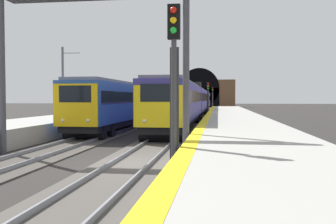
{
  "coord_description": "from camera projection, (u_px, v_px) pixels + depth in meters",
  "views": [
    {
      "loc": [
        -13.66,
        -3.18,
        2.52
      ],
      "look_at": [
        13.64,
        0.53,
        1.49
      ],
      "focal_mm": 39.79,
      "sensor_mm": 36.0,
      "label": 1
    }
  ],
  "objects": [
    {
      "name": "platform_right_edge_strip",
      "position": [
        194.0,
        138.0,
        13.7
      ],
      "size": [
        112.0,
        0.5,
        0.01
      ],
      "primitive_type": "cube",
      "color": "yellow",
      "rests_on": "platform_right"
    },
    {
      "name": "train_adjacent_platform",
      "position": [
        160.0,
        101.0,
        49.86
      ],
      "size": [
        58.75,
        3.19,
        4.65
      ],
      "rotation": [
        0.0,
        0.0,
        3.12
      ],
      "color": "#264C99",
      "rests_on": "ground_plane"
    },
    {
      "name": "catenary_mast_near",
      "position": [
        63.0,
        85.0,
        36.26
      ],
      "size": [
        0.22,
        1.86,
        7.5
      ],
      "color": "#595B60",
      "rests_on": "ground_plane"
    },
    {
      "name": "track_main_line",
      "position": [
        133.0,
        164.0,
        14.04
      ],
      "size": [
        160.0,
        2.92,
        0.21
      ],
      "color": "#4C4742",
      "rests_on": "ground_plane"
    },
    {
      "name": "overhead_signal_gantry",
      "position": [
        90.0,
        24.0,
        15.99
      ],
      "size": [
        0.7,
        8.54,
        7.62
      ],
      "color": "#3F3F47",
      "rests_on": "ground_plane"
    },
    {
      "name": "track_adjacent_line",
      "position": [
        20.0,
        161.0,
        14.66
      ],
      "size": [
        160.0,
        3.04,
        0.21
      ],
      "color": "#423D38",
      "rests_on": "ground_plane"
    },
    {
      "name": "railway_signal_mid",
      "position": [
        208.0,
        96.0,
        48.29
      ],
      "size": [
        0.39,
        0.38,
        4.6
      ],
      "rotation": [
        0.0,
        0.0,
        3.14
      ],
      "color": "#38383D",
      "rests_on": "ground_plane"
    },
    {
      "name": "railway_signal_far",
      "position": [
        213.0,
        96.0,
        85.69
      ],
      "size": [
        0.39,
        0.38,
        5.04
      ],
      "rotation": [
        0.0,
        0.0,
        3.14
      ],
      "color": "#38383D",
      "rests_on": "ground_plane"
    },
    {
      "name": "railway_signal_near",
      "position": [
        174.0,
        75.0,
        11.33
      ],
      "size": [
        0.39,
        0.38,
        5.35
      ],
      "rotation": [
        0.0,
        0.0,
        3.14
      ],
      "color": "#38383D",
      "rests_on": "ground_plane"
    },
    {
      "name": "ground_plane",
      "position": [
        133.0,
        165.0,
        14.04
      ],
      "size": [
        320.0,
        320.0,
        0.0
      ],
      "primitive_type": "plane",
      "color": "#282623"
    },
    {
      "name": "tunnel_portal",
      "position": [
        199.0,
        93.0,
        107.68
      ],
      "size": [
        2.55,
        20.38,
        11.41
      ],
      "color": "brown",
      "rests_on": "ground_plane"
    },
    {
      "name": "platform_right",
      "position": [
        254.0,
        154.0,
        13.42
      ],
      "size": [
        112.0,
        4.86,
        1.03
      ],
      "primitive_type": "cube",
      "color": "#9E9B93",
      "rests_on": "ground_plane"
    },
    {
      "name": "train_main_approaching",
      "position": [
        195.0,
        101.0,
        50.16
      ],
      "size": [
        61.34,
        2.86,
        4.69
      ],
      "rotation": [
        0.0,
        0.0,
        3.14
      ],
      "color": "navy",
      "rests_on": "ground_plane"
    }
  ]
}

